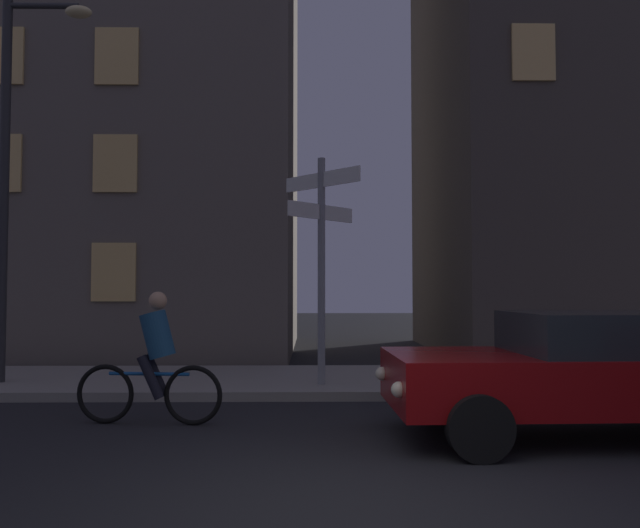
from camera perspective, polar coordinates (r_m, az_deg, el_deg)
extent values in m
plane|color=#232326|center=(4.75, 2.66, -22.43)|extent=(80.00, 80.00, 0.00)
cube|color=gray|center=(10.86, 0.61, -10.66)|extent=(40.00, 3.24, 0.14)
cylinder|color=gray|center=(9.92, 0.13, -0.58)|extent=(0.12, 0.12, 3.61)
cube|color=white|center=(10.07, 0.13, 7.74)|extent=(1.17, 1.17, 0.24)
cube|color=white|center=(9.99, 0.13, 4.79)|extent=(1.05, 1.05, 0.24)
cylinder|color=#2D2D30|center=(11.52, -27.02, 6.33)|extent=(0.16, 0.16, 6.38)
cylinder|color=#2D2D30|center=(12.11, -24.05, 20.82)|extent=(1.18, 0.10, 0.10)
ellipsoid|color=#F9E099|center=(11.87, -21.27, 20.75)|extent=(0.44, 0.28, 0.20)
cube|color=maroon|center=(7.50, 22.54, -9.78)|extent=(4.16, 1.86, 0.58)
cube|color=#23282D|center=(7.60, 24.80, -5.74)|extent=(2.04, 1.66, 0.45)
cylinder|color=black|center=(6.28, 14.42, -14.36)|extent=(0.65, 0.24, 0.64)
cylinder|color=black|center=(7.93, 10.69, -11.86)|extent=(0.65, 0.24, 0.64)
sphere|color=#F9EFCC|center=(6.32, 7.26, -11.36)|extent=(0.16, 0.16, 0.16)
sphere|color=#F9EFCC|center=(7.48, 5.71, -9.98)|extent=(0.16, 0.16, 0.16)
torus|color=black|center=(8.19, -19.11, -11.19)|extent=(0.72, 0.13, 0.72)
torus|color=black|center=(7.81, -11.57, -11.71)|extent=(0.72, 0.13, 0.72)
cylinder|color=#1959A5|center=(7.94, -15.41, -9.69)|extent=(1.00, 0.15, 0.04)
cylinder|color=navy|center=(7.86, -14.68, -6.29)|extent=(0.48, 0.37, 0.61)
sphere|color=tan|center=(7.85, -14.65, -3.27)|extent=(0.22, 0.22, 0.22)
cylinder|color=black|center=(7.85, -15.30, -10.00)|extent=(0.35, 0.15, 0.55)
cylinder|color=black|center=(8.01, -14.84, -9.85)|extent=(0.35, 0.15, 0.55)
cube|color=#6B6056|center=(18.67, -17.66, 14.78)|extent=(9.50, 8.54, 14.23)
cube|color=#F2C672|center=(13.39, -18.40, -0.71)|extent=(0.90, 0.06, 1.20)
cube|color=#F2C672|center=(13.64, -18.28, 8.76)|extent=(0.90, 0.06, 1.20)
cube|color=#F2C672|center=(15.09, -27.17, 16.65)|extent=(0.90, 0.06, 1.20)
cube|color=#F2C672|center=(14.24, -18.15, 17.66)|extent=(0.90, 0.06, 1.20)
cube|color=#4C443D|center=(19.73, 26.42, 17.81)|extent=(10.58, 7.50, 16.74)
cube|color=#F2C672|center=(14.35, 19.00, 17.90)|extent=(0.90, 0.06, 1.20)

